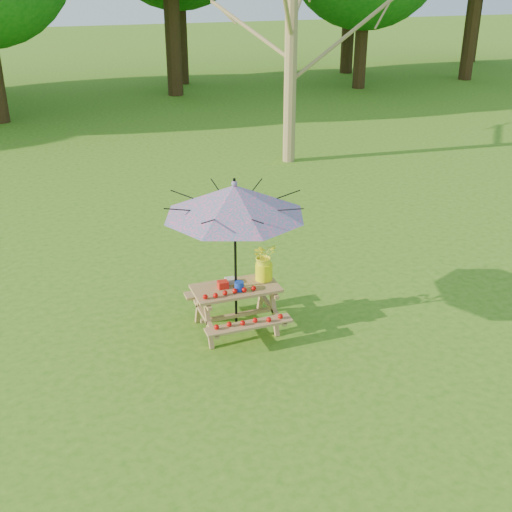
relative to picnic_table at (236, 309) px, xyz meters
name	(u,v)px	position (x,y,z in m)	size (l,w,h in m)	color
picnic_table	(236,309)	(0.00, 0.00, 0.00)	(1.20, 1.32, 0.67)	#946A43
patio_umbrella	(235,200)	(0.00, 0.00, 1.62)	(2.02, 2.02, 2.25)	black
produce_bins	(232,284)	(-0.06, 0.01, 0.40)	(0.32, 0.40, 0.13)	red
tomatoes_row	(230,292)	(-0.15, -0.18, 0.38)	(0.77, 0.13, 0.07)	#C50B06
flower_bucket	(264,260)	(0.46, 0.10, 0.64)	(0.37, 0.33, 0.56)	#F1F80D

